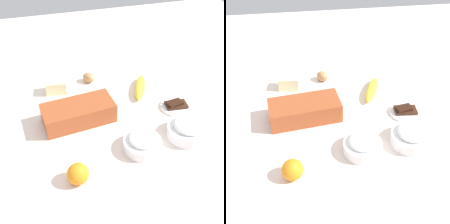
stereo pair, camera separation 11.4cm
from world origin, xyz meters
TOP-DOWN VIEW (x-y plane):
  - ground_plane at (0.00, 0.00)m, footprint 2.40×2.40m
  - loaf_pan at (0.13, -0.03)m, footprint 0.29×0.16m
  - flour_bowl at (-0.25, 0.16)m, footprint 0.15×0.15m
  - sugar_bowl at (-0.06, 0.18)m, footprint 0.14×0.14m
  - banana at (-0.18, -0.16)m, footprint 0.12×0.19m
  - orange_fruit at (0.19, 0.26)m, footprint 0.07×0.07m
  - butter_block at (0.19, -0.25)m, footprint 0.10×0.08m
  - egg_near_butter at (0.03, -0.29)m, footprint 0.07×0.08m
  - chocolate_plate at (-0.28, 0.00)m, footprint 0.13×0.13m

SIDE VIEW (x-z plane):
  - ground_plane at x=0.00m, z-range -0.02..0.00m
  - chocolate_plate at x=-0.28m, z-range -0.01..0.03m
  - banana at x=-0.18m, z-range 0.00..0.04m
  - egg_near_butter at x=0.03m, z-range 0.00..0.05m
  - butter_block at x=0.19m, z-range 0.00..0.06m
  - sugar_bowl at x=-0.06m, z-range 0.00..0.07m
  - flour_bowl at x=-0.25m, z-range 0.00..0.07m
  - orange_fruit at x=0.19m, z-range 0.00..0.07m
  - loaf_pan at x=0.13m, z-range 0.00..0.08m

